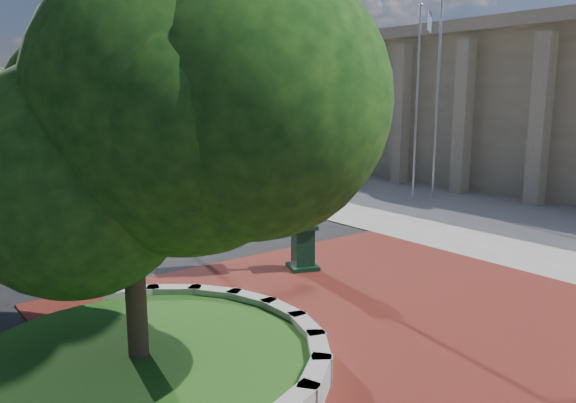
% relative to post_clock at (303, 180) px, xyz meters
% --- Properties ---
extents(ground, '(200.00, 200.00, 0.00)m').
position_rel_post_clock_xyz_m(ground, '(-1.19, -3.00, -2.60)').
color(ground, black).
rests_on(ground, ground).
extents(plaza, '(12.00, 12.00, 0.04)m').
position_rel_post_clock_xyz_m(plaza, '(-1.19, -4.00, -2.58)').
color(plaza, maroon).
rests_on(plaza, ground).
extents(sidewalk, '(20.00, 50.00, 0.04)m').
position_rel_post_clock_xyz_m(sidewalk, '(14.81, 7.00, -2.58)').
color(sidewalk, '#9E9B93').
rests_on(sidewalk, ground).
extents(planter_wall, '(2.96, 6.77, 0.54)m').
position_rel_post_clock_xyz_m(planter_wall, '(-3.90, -3.00, -2.33)').
color(planter_wall, '#9E9B93').
rests_on(planter_wall, ground).
extents(grass_bed, '(6.10, 6.10, 0.40)m').
position_rel_post_clock_xyz_m(grass_bed, '(-6.19, -3.00, -2.40)').
color(grass_bed, '#244B15').
rests_on(grass_bed, ground).
extents(civic_building, '(17.35, 44.00, 8.60)m').
position_rel_post_clock_xyz_m(civic_building, '(22.41, 9.00, 1.73)').
color(civic_building, tan).
rests_on(civic_building, ground).
extents(tree_planter, '(5.20, 5.20, 6.33)m').
position_rel_post_clock_xyz_m(tree_planter, '(-6.19, -3.00, 1.13)').
color(tree_planter, '#38281C').
rests_on(tree_planter, ground).
extents(post_clock, '(1.21, 1.21, 4.73)m').
position_rel_post_clock_xyz_m(post_clock, '(0.00, 0.00, 0.00)').
color(post_clock, black).
rests_on(post_clock, ground).
extents(parked_car, '(2.77, 4.83, 1.55)m').
position_rel_post_clock_xyz_m(parked_car, '(3.16, 35.68, -1.82)').
color(parked_car, maroon).
rests_on(parked_car, ground).
extents(flagpole_a, '(1.66, 0.66, 11.02)m').
position_rel_post_clock_xyz_m(flagpole_a, '(12.11, 4.91, 3.05)').
color(flagpole_a, silver).
rests_on(flagpole_a, ground).
extents(flagpole_b, '(1.31, 0.68, 8.98)m').
position_rel_post_clock_xyz_m(flagpole_b, '(11.06, 5.25, 2.01)').
color(flagpole_b, silver).
rests_on(flagpole_b, ground).
extents(street_lamp_near, '(1.85, 0.35, 8.25)m').
position_rel_post_clock_xyz_m(street_lamp_near, '(1.56, 22.03, 2.24)').
color(street_lamp_near, slate).
rests_on(street_lamp_near, ground).
extents(shrub_near, '(1.20, 1.20, 2.20)m').
position_rel_post_clock_xyz_m(shrub_near, '(11.20, 10.24, -1.00)').
color(shrub_near, '#38281C').
rests_on(shrub_near, ground).
extents(shrub_mid, '(1.20, 1.20, 2.20)m').
position_rel_post_clock_xyz_m(shrub_mid, '(11.44, 16.24, -1.00)').
color(shrub_mid, '#38281C').
rests_on(shrub_mid, ground).
extents(shrub_far, '(1.20, 1.20, 2.20)m').
position_rel_post_clock_xyz_m(shrub_far, '(10.75, 20.95, -1.00)').
color(shrub_far, '#38281C').
rests_on(shrub_far, ground).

